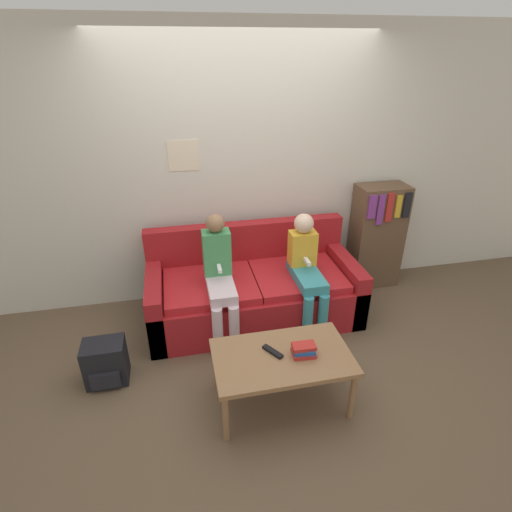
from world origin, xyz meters
name	(u,v)px	position (x,y,z in m)	size (l,w,h in m)	color
ground_plane	(266,351)	(0.00, 0.00, 0.00)	(10.00, 10.00, 0.00)	brown
wall_back	(241,171)	(0.00, 1.10, 1.30)	(8.00, 0.06, 2.60)	beige
couch	(253,290)	(0.00, 0.56, 0.28)	(1.96, 0.89, 0.84)	maroon
coffee_table	(282,360)	(-0.02, -0.56, 0.39)	(0.97, 0.57, 0.44)	#8E6642
person_left	(219,274)	(-0.34, 0.36, 0.61)	(0.24, 0.60, 1.11)	silver
person_right	(306,267)	(0.45, 0.35, 0.59)	(0.24, 0.60, 1.05)	teal
tv_remote	(273,352)	(-0.08, -0.52, 0.45)	(0.13, 0.16, 0.02)	black
book_stack	(304,350)	(0.12, -0.58, 0.48)	(0.17, 0.13, 0.09)	red
bookshelf	(377,236)	(1.42, 0.89, 0.56)	(0.51, 0.33, 1.12)	brown
backpack	(106,363)	(-1.30, -0.07, 0.18)	(0.32, 0.26, 0.36)	black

